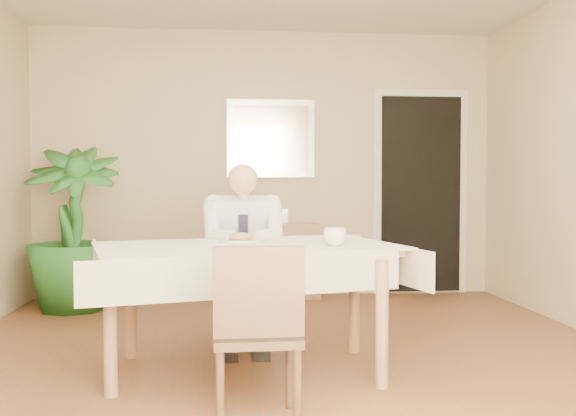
{
  "coord_description": "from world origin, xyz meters",
  "views": [
    {
      "loc": [
        -0.41,
        -3.82,
        1.11
      ],
      "look_at": [
        0.0,
        0.35,
        0.95
      ],
      "focal_mm": 40.0,
      "sensor_mm": 36.0,
      "label": 1
    }
  ],
  "objects": [
    {
      "name": "plate",
      "position": [
        -0.32,
        0.11,
        0.76
      ],
      "size": [
        0.26,
        0.26,
        0.02
      ],
      "primitive_type": "cylinder",
      "color": "white",
      "rests_on": "dining_table"
    },
    {
      "name": "chair_near",
      "position": [
        -0.27,
        -0.95,
        0.47
      ],
      "size": [
        0.4,
        0.4,
        0.84
      ],
      "rotation": [
        0.0,
        0.0,
        0.01
      ],
      "color": "#3F2A1C",
      "rests_on": "ground"
    },
    {
      "name": "fork",
      "position": [
        -0.36,
        0.05,
        0.78
      ],
      "size": [
        0.01,
        0.13,
        0.01
      ],
      "primitive_type": "cylinder",
      "rotation": [
        1.57,
        0.0,
        0.0
      ],
      "color": "silver",
      "rests_on": "dining_table"
    },
    {
      "name": "potted_palm",
      "position": [
        -1.74,
        1.94,
        0.72
      ],
      "size": [
        0.87,
        0.87,
        1.44
      ],
      "primitive_type": "imported",
      "rotation": [
        0.0,
        0.0,
        0.08
      ],
      "color": "#1C521C",
      "rests_on": "ground"
    },
    {
      "name": "window",
      "position": [
        0.0,
        -2.47,
        1.45
      ],
      "size": [
        1.34,
        0.04,
        1.44
      ],
      "color": "white",
      "rests_on": "room"
    },
    {
      "name": "food",
      "position": [
        -0.32,
        0.11,
        0.78
      ],
      "size": [
        0.14,
        0.14,
        0.06
      ],
      "primitive_type": "ellipsoid",
      "color": "#906043",
      "rests_on": "dining_table"
    },
    {
      "name": "chair_far",
      "position": [
        -0.29,
        0.81,
        0.48
      ],
      "size": [
        0.43,
        0.43,
        0.86
      ],
      "rotation": [
        0.0,
        0.0,
        -0.06
      ],
      "color": "#3F2A1C",
      "rests_on": "ground"
    },
    {
      "name": "room",
      "position": [
        0.0,
        0.0,
        1.3
      ],
      "size": [
        5.0,
        5.02,
        2.6
      ],
      "color": "brown",
      "rests_on": "ground"
    },
    {
      "name": "photo_frame_center",
      "position": [
        -0.15,
        2.37,
        0.79
      ],
      "size": [
        0.1,
        0.02,
        0.14
      ],
      "primitive_type": "cube",
      "color": "silver",
      "rests_on": "sideboard"
    },
    {
      "name": "knife",
      "position": [
        -0.28,
        0.05,
        0.78
      ],
      "size": [
        0.01,
        0.13,
        0.01
      ],
      "primitive_type": "cylinder",
      "rotation": [
        1.57,
        0.0,
        0.0
      ],
      "color": "silver",
      "rests_on": "dining_table"
    },
    {
      "name": "doorway",
      "position": [
        1.55,
        2.46,
        1.0
      ],
      "size": [
        0.96,
        0.07,
        2.1
      ],
      "color": "white",
      "rests_on": "ground"
    },
    {
      "name": "mirror",
      "position": [
        0.04,
        2.47,
        1.55
      ],
      "size": [
        0.86,
        0.04,
        0.76
      ],
      "color": "silver",
      "rests_on": "room"
    },
    {
      "name": "photo_frame_right",
      "position": [
        0.15,
        2.39,
        0.79
      ],
      "size": [
        0.1,
        0.02,
        0.14
      ],
      "primitive_type": "cube",
      "color": "silver",
      "rests_on": "sideboard"
    },
    {
      "name": "photo_frame_left",
      "position": [
        -0.39,
        2.38,
        0.79
      ],
      "size": [
        0.1,
        0.02,
        0.14
      ],
      "primitive_type": "cube",
      "color": "silver",
      "rests_on": "sideboard"
    },
    {
      "name": "sideboard",
      "position": [
        0.04,
        2.32,
        0.36
      ],
      "size": [
        0.92,
        0.36,
        0.72
      ],
      "primitive_type": "cube",
      "rotation": [
        0.0,
        0.0,
        0.06
      ],
      "color": "#966C47",
      "rests_on": "ground"
    },
    {
      "name": "seated_man",
      "position": [
        -0.29,
        0.52,
        0.69
      ],
      "size": [
        0.48,
        0.72,
        1.24
      ],
      "color": "white",
      "rests_on": "ground"
    },
    {
      "name": "dining_table",
      "position": [
        -0.29,
        -0.07,
        0.67
      ],
      "size": [
        1.95,
        1.41,
        0.75
      ],
      "rotation": [
        0.0,
        0.0,
        0.24
      ],
      "color": "#966C47",
      "rests_on": "ground"
    },
    {
      "name": "coffee_mug",
      "position": [
        0.21,
        -0.21,
        0.81
      ],
      "size": [
        0.17,
        0.17,
        0.1
      ],
      "primitive_type": "imported",
      "rotation": [
        0.0,
        0.0,
        0.35
      ],
      "color": "white",
      "rests_on": "dining_table"
    }
  ]
}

